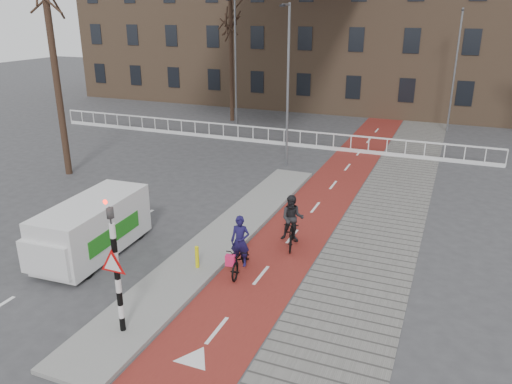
% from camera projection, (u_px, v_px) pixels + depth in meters
% --- Properties ---
extents(ground, '(120.00, 120.00, 0.00)m').
position_uv_depth(ground, '(185.00, 298.00, 13.96)').
color(ground, '#38383A').
rests_on(ground, ground).
extents(bike_lane, '(2.50, 60.00, 0.01)m').
position_uv_depth(bike_lane, '(328.00, 192.00, 22.11)').
color(bike_lane, maroon).
rests_on(bike_lane, ground).
extents(sidewalk, '(3.00, 60.00, 0.01)m').
position_uv_depth(sidewalk, '(392.00, 201.00, 21.12)').
color(sidewalk, slate).
rests_on(sidewalk, ground).
extents(curb_island, '(1.80, 16.00, 0.12)m').
position_uv_depth(curb_island, '(224.00, 236.00, 17.66)').
color(curb_island, gray).
rests_on(curb_island, ground).
extents(traffic_signal, '(0.80, 0.80, 3.68)m').
position_uv_depth(traffic_signal, '(115.00, 263.00, 11.73)').
color(traffic_signal, black).
rests_on(traffic_signal, curb_island).
extents(bollard, '(0.12, 0.12, 0.70)m').
position_uv_depth(bollard, '(197.00, 257.00, 15.29)').
color(bollard, yellow).
rests_on(bollard, curb_island).
extents(cyclist_near, '(0.87, 1.82, 1.83)m').
position_uv_depth(cyclist_near, '(240.00, 254.00, 15.15)').
color(cyclist_near, black).
rests_on(cyclist_near, bike_lane).
extents(cyclist_far, '(0.90, 1.77, 1.84)m').
position_uv_depth(cyclist_far, '(292.00, 226.00, 16.75)').
color(cyclist_far, black).
rests_on(cyclist_far, bike_lane).
extents(van, '(1.94, 4.34, 1.83)m').
position_uv_depth(van, '(93.00, 227.00, 16.20)').
color(van, silver).
rests_on(van, ground).
extents(railing, '(28.00, 0.10, 0.99)m').
position_uv_depth(railing, '(253.00, 137.00, 30.41)').
color(railing, silver).
rests_on(railing, ground).
extents(townhouse_row, '(46.00, 10.00, 15.90)m').
position_uv_depth(townhouse_row, '(347.00, 7.00, 40.16)').
color(townhouse_row, '#7F6047').
rests_on(townhouse_row, ground).
extents(tree_left, '(0.31, 0.31, 9.60)m').
position_uv_depth(tree_left, '(56.00, 75.00, 22.98)').
color(tree_left, black).
rests_on(tree_left, ground).
extents(tree_mid, '(0.29, 0.29, 8.33)m').
position_uv_depth(tree_mid, '(231.00, 62.00, 35.04)').
color(tree_mid, black).
rests_on(tree_mid, ground).
extents(streetlight_near, '(0.12, 0.12, 7.94)m').
position_uv_depth(streetlight_near, '(288.00, 88.00, 24.60)').
color(streetlight_near, slate).
rests_on(streetlight_near, ground).
extents(streetlight_left, '(0.12, 0.12, 8.36)m').
position_uv_depth(streetlight_left, '(236.00, 63.00, 34.00)').
color(streetlight_left, slate).
rests_on(streetlight_left, ground).
extents(streetlight_right, '(0.12, 0.12, 7.74)m').
position_uv_depth(streetlight_right, '(455.00, 72.00, 31.97)').
color(streetlight_right, slate).
rests_on(streetlight_right, ground).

